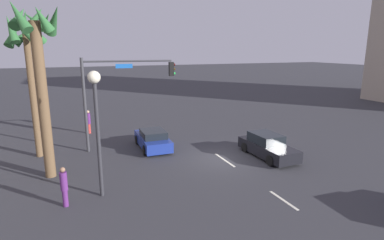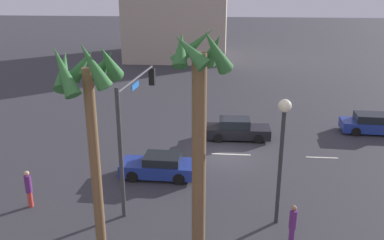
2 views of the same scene
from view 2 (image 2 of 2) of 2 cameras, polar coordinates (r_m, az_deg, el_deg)
The scene contains 12 objects.
ground_plane at distance 26.15m, azimuth 4.67°, elevation -4.78°, with size 220.00×220.00×0.00m, color #333338.
lane_stripe_2 at distance 26.83m, azimuth 17.73°, elevation -5.02°, with size 1.97×0.14×0.01m, color silver.
lane_stripe_3 at distance 26.15m, azimuth 5.48°, elevation -4.79°, with size 2.48×0.14×0.01m, color silver.
car_0 at distance 28.55m, azimuth 6.34°, elevation -1.33°, with size 4.41×1.90×1.47m.
car_1 at distance 32.31m, azimuth 24.06°, elevation -0.53°, with size 4.75×2.16×1.41m.
car_3 at distance 23.02m, azimuth -4.61°, elevation -6.48°, with size 4.19×1.95×1.31m.
traffic_signal at distance 19.94m, azimuth -8.17°, elevation 0.64°, with size 0.69×6.21×6.19m.
streetlamp at distance 17.72m, azimuth 12.52°, elevation -2.50°, with size 0.56×0.56×5.83m.
pedestrian_0 at distance 21.35m, azimuth -21.87°, elevation -8.77°, with size 0.45×0.45×1.90m.
pedestrian_1 at distance 17.77m, azimuth 13.90°, elevation -13.89°, with size 0.32×0.32×1.81m.
palm_tree_0 at distance 14.79m, azimuth 0.96°, elevation 1.89°, with size 2.51×2.72×9.07m.
palm_tree_1 at distance 14.58m, azimuth -14.24°, elevation 3.00°, with size 2.44×2.55×8.69m.
Camera 2 is at (0.00, 24.00, 10.37)m, focal length 38.15 mm.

